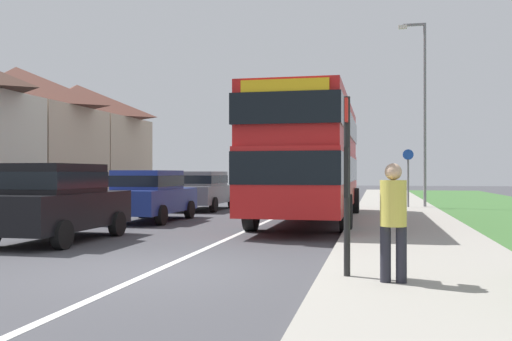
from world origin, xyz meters
TOP-DOWN VIEW (x-y plane):
  - ground_plane at (0.00, 0.00)m, footprint 120.00×120.00m
  - lane_marking_centre at (0.00, 8.00)m, footprint 0.14×60.00m
  - pavement_near_side at (4.20, 6.00)m, footprint 3.20×68.00m
  - double_decker_bus at (1.39, 8.89)m, footprint 2.80×9.84m
  - parked_car_black at (-3.62, 3.01)m, footprint 1.87×3.95m
  - parked_car_blue at (-3.64, 8.37)m, footprint 1.92×4.10m
  - parked_car_grey at (-3.65, 13.92)m, footprint 1.91×4.42m
  - pedestrian_at_stop at (3.61, -0.82)m, footprint 0.34×0.34m
  - bus_stop_sign at (3.00, -0.48)m, footprint 0.09×0.52m
  - cycle_route_sign at (4.69, 15.79)m, footprint 0.44×0.08m
  - street_lamp_mid at (5.29, 16.21)m, footprint 1.14×0.20m

SIDE VIEW (x-z plane):
  - ground_plane at x=0.00m, z-range 0.00..0.00m
  - lane_marking_centre at x=0.00m, z-range 0.00..0.01m
  - pavement_near_side at x=4.20m, z-range 0.00..0.12m
  - parked_car_grey at x=-3.65m, z-range 0.08..1.68m
  - parked_car_blue at x=-3.64m, z-range 0.08..1.70m
  - parked_car_black at x=-3.62m, z-range 0.08..1.82m
  - pedestrian_at_stop at x=3.61m, z-range 0.14..1.81m
  - cycle_route_sign at x=4.69m, z-range 0.17..2.69m
  - bus_stop_sign at x=3.00m, z-range 0.24..2.84m
  - double_decker_bus at x=1.39m, z-range 0.29..3.99m
  - street_lamp_mid at x=5.29m, z-range 0.55..8.41m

